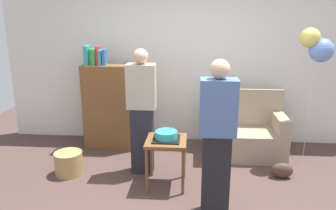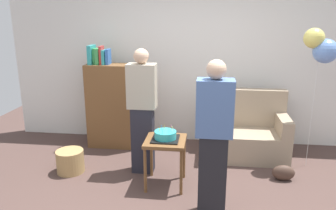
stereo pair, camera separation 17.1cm
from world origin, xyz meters
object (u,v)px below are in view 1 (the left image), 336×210
(person_blowing_candles, at_px, (142,111))
(handbag, at_px, (282,170))
(couch, at_px, (245,132))
(person_holding_cake, at_px, (217,139))
(birthday_cake, at_px, (166,136))
(balloon_bunch, at_px, (317,46))
(wicker_basket, at_px, (69,163))
(side_table, at_px, (166,147))
(bookshelf, at_px, (110,105))

(person_blowing_candles, xyz_separation_m, handbag, (1.80, -0.04, -0.73))
(couch, height_order, handbag, couch)
(couch, relative_size, person_blowing_candles, 0.67)
(person_blowing_candles, bearing_deg, person_holding_cake, -42.49)
(birthday_cake, bearing_deg, person_blowing_candles, 135.44)
(person_holding_cake, xyz_separation_m, handbag, (0.91, 0.85, -0.73))
(couch, distance_m, balloon_bunch, 1.54)
(person_blowing_candles, height_order, wicker_basket, person_blowing_candles)
(side_table, distance_m, wicker_basket, 1.36)
(person_holding_cake, distance_m, wicker_basket, 2.11)
(bookshelf, distance_m, wicker_basket, 1.16)
(wicker_basket, distance_m, balloon_bunch, 3.56)
(bookshelf, height_order, wicker_basket, bookshelf)
(handbag, bearing_deg, balloon_bunch, 48.36)
(wicker_basket, bearing_deg, side_table, -8.02)
(couch, relative_size, handbag, 3.93)
(couch, relative_size, person_holding_cake, 0.67)
(bookshelf, distance_m, handbag, 2.64)
(balloon_bunch, bearing_deg, couch, 162.19)
(birthday_cake, distance_m, person_blowing_candles, 0.52)
(handbag, bearing_deg, couch, 117.53)
(side_table, distance_m, handbag, 1.55)
(couch, height_order, wicker_basket, couch)
(person_blowing_candles, distance_m, person_holding_cake, 1.26)
(person_holding_cake, bearing_deg, person_blowing_candles, -27.56)
(bookshelf, height_order, birthday_cake, bookshelf)
(couch, distance_m, person_blowing_candles, 1.66)
(side_table, bearing_deg, bookshelf, 129.75)
(person_blowing_candles, bearing_deg, bookshelf, 129.32)
(person_holding_cake, bearing_deg, birthday_cake, -27.65)
(person_blowing_candles, bearing_deg, wicker_basket, -168.66)
(couch, relative_size, balloon_bunch, 0.59)
(side_table, height_order, person_blowing_candles, person_blowing_candles)
(birthday_cake, relative_size, person_holding_cake, 0.20)
(person_blowing_candles, bearing_deg, side_table, -42.35)
(side_table, distance_m, birthday_cake, 0.14)
(couch, distance_m, birthday_cake, 1.52)
(bookshelf, bearing_deg, side_table, -50.25)
(couch, relative_size, bookshelf, 0.70)
(wicker_basket, bearing_deg, person_holding_cake, -21.61)
(wicker_basket, bearing_deg, birthday_cake, -8.02)
(birthday_cake, distance_m, person_holding_cake, 0.81)
(couch, height_order, birthday_cake, couch)
(person_blowing_candles, relative_size, wicker_basket, 4.53)
(person_holding_cake, xyz_separation_m, wicker_basket, (-1.85, 0.73, -0.68))
(balloon_bunch, bearing_deg, side_table, -157.80)
(bookshelf, bearing_deg, balloon_bunch, -7.90)
(birthday_cake, xyz_separation_m, balloon_bunch, (1.88, 0.77, 0.99))
(couch, xyz_separation_m, side_table, (-1.08, -1.02, 0.16))
(bookshelf, height_order, side_table, bookshelf)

